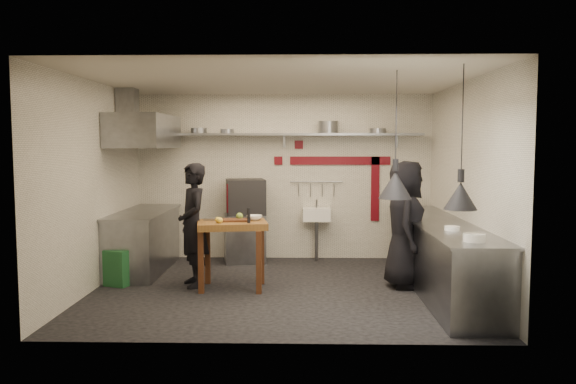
{
  "coord_description": "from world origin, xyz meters",
  "views": [
    {
      "loc": [
        0.29,
        -7.47,
        1.96
      ],
      "look_at": [
        0.11,
        0.3,
        1.29
      ],
      "focal_mm": 35.0,
      "sensor_mm": 36.0,
      "label": 1
    }
  ],
  "objects_px": {
    "oven_stand": "(245,238)",
    "combi_oven": "(246,197)",
    "green_bin": "(120,267)",
    "chef_right": "(405,224)",
    "prep_table": "(232,255)",
    "chef_left": "(193,225)"
  },
  "relations": [
    {
      "from": "oven_stand",
      "to": "combi_oven",
      "type": "xyz_separation_m",
      "value": [
        0.02,
        -0.01,
        0.69
      ]
    },
    {
      "from": "combi_oven",
      "to": "oven_stand",
      "type": "bearing_deg",
      "value": 145.58
    },
    {
      "from": "combi_oven",
      "to": "green_bin",
      "type": "bearing_deg",
      "value": -146.64
    },
    {
      "from": "chef_left",
      "to": "combi_oven",
      "type": "bearing_deg",
      "value": 137.21
    },
    {
      "from": "oven_stand",
      "to": "combi_oven",
      "type": "distance_m",
      "value": 0.69
    },
    {
      "from": "green_bin",
      "to": "chef_right",
      "type": "distance_m",
      "value": 3.99
    },
    {
      "from": "chef_left",
      "to": "chef_right",
      "type": "bearing_deg",
      "value": 67.1
    },
    {
      "from": "prep_table",
      "to": "chef_right",
      "type": "bearing_deg",
      "value": -6.22
    },
    {
      "from": "combi_oven",
      "to": "chef_left",
      "type": "distance_m",
      "value": 1.73
    },
    {
      "from": "oven_stand",
      "to": "chef_left",
      "type": "distance_m",
      "value": 1.77
    },
    {
      "from": "combi_oven",
      "to": "green_bin",
      "type": "height_order",
      "value": "combi_oven"
    },
    {
      "from": "oven_stand",
      "to": "chef_left",
      "type": "xyz_separation_m",
      "value": [
        -0.54,
        -1.62,
        0.45
      ]
    },
    {
      "from": "oven_stand",
      "to": "chef_right",
      "type": "bearing_deg",
      "value": -45.25
    },
    {
      "from": "prep_table",
      "to": "chef_left",
      "type": "height_order",
      "value": "chef_left"
    },
    {
      "from": "oven_stand",
      "to": "chef_left",
      "type": "height_order",
      "value": "chef_left"
    },
    {
      "from": "green_bin",
      "to": "prep_table",
      "type": "distance_m",
      "value": 1.61
    },
    {
      "from": "oven_stand",
      "to": "chef_right",
      "type": "relative_size",
      "value": 0.46
    },
    {
      "from": "prep_table",
      "to": "chef_right",
      "type": "xyz_separation_m",
      "value": [
        2.35,
        0.15,
        0.41
      ]
    },
    {
      "from": "prep_table",
      "to": "chef_right",
      "type": "relative_size",
      "value": 0.53
    },
    {
      "from": "prep_table",
      "to": "chef_left",
      "type": "xyz_separation_m",
      "value": [
        -0.55,
        0.13,
        0.39
      ]
    },
    {
      "from": "prep_table",
      "to": "chef_left",
      "type": "distance_m",
      "value": 0.69
    },
    {
      "from": "oven_stand",
      "to": "chef_left",
      "type": "bearing_deg",
      "value": -119.68
    }
  ]
}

